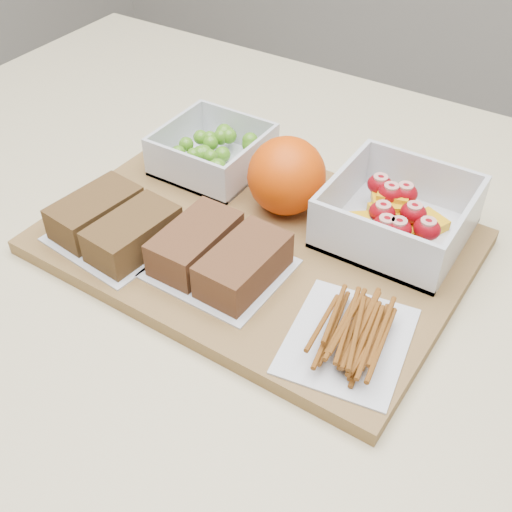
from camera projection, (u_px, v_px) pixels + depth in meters
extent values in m
cube|color=beige|center=(258.00, 490.00, 0.96)|extent=(1.20, 0.90, 0.90)
cube|color=olive|center=(256.00, 242.00, 0.68)|extent=(0.43, 0.31, 0.02)
cube|color=silver|center=(213.00, 165.00, 0.77)|extent=(0.11, 0.11, 0.00)
cube|color=silver|center=(238.00, 129.00, 0.79)|extent=(0.11, 0.00, 0.05)
cube|color=silver|center=(184.00, 172.00, 0.72)|extent=(0.11, 0.00, 0.05)
cube|color=silver|center=(252.00, 163.00, 0.73)|extent=(0.00, 0.11, 0.05)
cube|color=silver|center=(175.00, 137.00, 0.78)|extent=(0.00, 0.11, 0.05)
sphere|color=#4A871B|center=(201.00, 154.00, 0.75)|extent=(0.02, 0.02, 0.02)
sphere|color=#4A871B|center=(186.00, 144.00, 0.76)|extent=(0.02, 0.02, 0.02)
sphere|color=#4A871B|center=(221.00, 136.00, 0.77)|extent=(0.02, 0.02, 0.02)
sphere|color=#4A871B|center=(222.00, 155.00, 0.76)|extent=(0.02, 0.02, 0.02)
sphere|color=#4A871B|center=(201.00, 137.00, 0.77)|extent=(0.02, 0.02, 0.02)
sphere|color=#4A871B|center=(203.00, 153.00, 0.76)|extent=(0.02, 0.02, 0.02)
sphere|color=#4A871B|center=(210.00, 137.00, 0.77)|extent=(0.02, 0.02, 0.02)
sphere|color=#4A871B|center=(217.00, 168.00, 0.71)|extent=(0.02, 0.02, 0.02)
sphere|color=#4A871B|center=(250.00, 144.00, 0.76)|extent=(0.02, 0.02, 0.02)
sphere|color=#4A871B|center=(224.00, 132.00, 0.77)|extent=(0.02, 0.02, 0.02)
sphere|color=#4A871B|center=(178.00, 152.00, 0.75)|extent=(0.02, 0.02, 0.02)
sphere|color=#4A871B|center=(250.00, 140.00, 0.76)|extent=(0.02, 0.02, 0.02)
sphere|color=#4A871B|center=(194.00, 168.00, 0.73)|extent=(0.02, 0.02, 0.02)
sphere|color=#4A871B|center=(225.00, 136.00, 0.77)|extent=(0.02, 0.02, 0.02)
sphere|color=#4A871B|center=(211.00, 142.00, 0.77)|extent=(0.02, 0.02, 0.02)
sphere|color=#4A871B|center=(229.00, 136.00, 0.77)|extent=(0.02, 0.02, 0.02)
sphere|color=#4A871B|center=(214.00, 169.00, 0.71)|extent=(0.02, 0.02, 0.02)
sphere|color=#4A871B|center=(222.00, 177.00, 0.73)|extent=(0.02, 0.02, 0.02)
sphere|color=#4A871B|center=(221.00, 138.00, 0.77)|extent=(0.02, 0.02, 0.02)
sphere|color=#4A871B|center=(193.00, 154.00, 0.75)|extent=(0.02, 0.02, 0.02)
sphere|color=#4A871B|center=(227.00, 134.00, 0.78)|extent=(0.02, 0.02, 0.02)
sphere|color=#4A871B|center=(211.00, 156.00, 0.73)|extent=(0.02, 0.02, 0.02)
sphere|color=#4A871B|center=(204.00, 153.00, 0.75)|extent=(0.02, 0.02, 0.02)
cube|color=silver|center=(395.00, 232.00, 0.67)|extent=(0.14, 0.14, 0.01)
cube|color=silver|center=(422.00, 180.00, 0.70)|extent=(0.14, 0.01, 0.06)
cube|color=silver|center=(371.00, 247.00, 0.61)|extent=(0.14, 0.01, 0.06)
cube|color=silver|center=(461.00, 233.00, 0.63)|extent=(0.01, 0.13, 0.06)
cube|color=silver|center=(340.00, 191.00, 0.68)|extent=(0.01, 0.13, 0.06)
cube|color=#D6980B|center=(393.00, 233.00, 0.65)|extent=(0.04, 0.05, 0.01)
cube|color=#D6980B|center=(395.00, 205.00, 0.68)|extent=(0.05, 0.06, 0.01)
cube|color=#D6980B|center=(409.00, 221.00, 0.66)|extent=(0.05, 0.05, 0.01)
cube|color=#D6980B|center=(425.00, 225.00, 0.67)|extent=(0.05, 0.05, 0.01)
cube|color=#D6980B|center=(387.00, 203.00, 0.67)|extent=(0.04, 0.05, 0.01)
cube|color=#D6980B|center=(394.00, 196.00, 0.67)|extent=(0.04, 0.03, 0.01)
cube|color=#D6980B|center=(356.00, 226.00, 0.64)|extent=(0.04, 0.05, 0.01)
cube|color=#D6980B|center=(402.00, 240.00, 0.64)|extent=(0.04, 0.04, 0.01)
cube|color=#D6980B|center=(386.00, 213.00, 0.68)|extent=(0.04, 0.04, 0.01)
ellipsoid|color=maroon|center=(413.00, 213.00, 0.65)|extent=(0.03, 0.02, 0.02)
ellipsoid|color=maroon|center=(398.00, 229.00, 0.63)|extent=(0.03, 0.02, 0.02)
ellipsoid|color=maroon|center=(380.00, 185.00, 0.68)|extent=(0.03, 0.02, 0.02)
ellipsoid|color=maroon|center=(427.00, 229.00, 0.63)|extent=(0.03, 0.02, 0.02)
ellipsoid|color=maroon|center=(390.00, 193.00, 0.67)|extent=(0.03, 0.02, 0.02)
ellipsoid|color=maroon|center=(386.00, 226.00, 0.63)|extent=(0.03, 0.02, 0.02)
ellipsoid|color=maroon|center=(382.00, 213.00, 0.65)|extent=(0.03, 0.02, 0.02)
ellipsoid|color=maroon|center=(405.00, 193.00, 0.67)|extent=(0.03, 0.02, 0.02)
sphere|color=#E84A05|center=(287.00, 176.00, 0.68)|extent=(0.08, 0.08, 0.08)
cube|color=silver|center=(117.00, 237.00, 0.67)|extent=(0.13, 0.12, 0.00)
cube|color=brown|center=(96.00, 212.00, 0.67)|extent=(0.06, 0.10, 0.04)
cube|color=brown|center=(133.00, 234.00, 0.64)|extent=(0.06, 0.10, 0.04)
cube|color=silver|center=(220.00, 269.00, 0.63)|extent=(0.13, 0.11, 0.00)
cube|color=brown|center=(196.00, 243.00, 0.63)|extent=(0.05, 0.10, 0.04)
cube|color=brown|center=(244.00, 265.00, 0.61)|extent=(0.05, 0.10, 0.04)
cube|color=silver|center=(348.00, 340.00, 0.56)|extent=(0.12, 0.14, 0.00)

